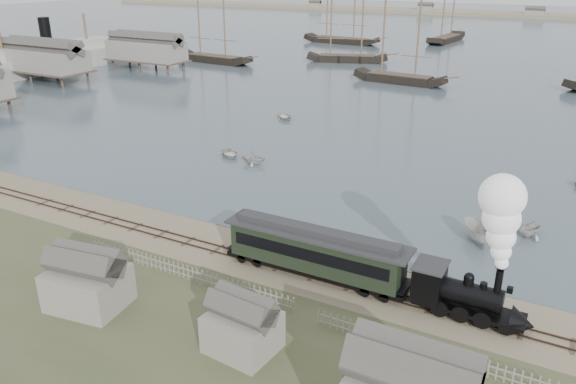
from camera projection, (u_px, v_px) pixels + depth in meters
The scene contains 23 objects.
ground at pixel (302, 259), 45.42m from camera, with size 600.00×600.00×0.00m, color tan.
harbor_water at pixel (538, 37), 183.94m from camera, with size 600.00×336.00×0.06m, color #495A69.
rail_track at pixel (291, 269), 43.77m from camera, with size 120.00×1.80×0.16m.
picket_fence_west at pixel (184, 278), 42.58m from camera, with size 19.00×0.10×1.20m, color gray, non-canonical shape.
picket_fence_east at pixel (430, 360), 33.79m from camera, with size 15.00×0.10×1.20m, color gray, non-canonical shape.
shed_left at pixel (91, 305), 39.23m from camera, with size 5.00×4.00×4.10m, color gray, non-canonical shape.
shed_mid at pixel (243, 349), 34.76m from camera, with size 4.00×3.50×3.60m, color gray, non-canonical shape.
western_wharf at pixel (51, 64), 110.00m from camera, with size 36.00×56.00×8.00m, color gray, non-canonical shape.
far_spit at pixel (558, 18), 249.15m from camera, with size 500.00×20.00×1.80m, color tan.
locomotive at pixel (489, 261), 35.75m from camera, with size 8.00×2.99×9.98m.
passenger_coach at pixel (315, 251), 42.03m from camera, with size 14.49×2.80×3.52m.
beached_dinghy at pixel (300, 247), 46.34m from camera, with size 4.20×3.00×0.87m, color beige.
steamship at pixel (47, 44), 123.57m from camera, with size 52.59×8.77×11.51m, color beige, non-canonical shape.
rowboat_0 at pixel (230, 153), 69.33m from camera, with size 3.65×2.61×0.76m, color beige.
rowboat_1 at pixel (253, 158), 66.53m from camera, with size 3.00×2.59×1.58m, color beige.
rowboat_2 at pixel (476, 233), 47.93m from camera, with size 4.12×1.55×1.59m, color beige.
rowboat_4 at pixel (531, 228), 48.84m from camera, with size 2.84×2.45×1.50m, color beige.
rowboat_6 at pixel (284, 116), 86.46m from camera, with size 3.71×2.65×0.77m, color beige.
schooner_0 at pixel (212, 20), 132.40m from camera, with size 20.50×4.73×20.00m, color black, non-canonical shape.
schooner_1 at pixel (349, 19), 133.08m from camera, with size 19.39×4.48×20.00m, color black, non-canonical shape.
schooner_2 at pixel (403, 32), 108.79m from camera, with size 18.75×4.33×20.00m, color black, non-canonical shape.
schooner_6 at pixel (342, 9), 165.64m from camera, with size 23.57×5.44×20.00m, color black, non-canonical shape.
schooner_7 at pixel (449, 8), 168.71m from camera, with size 22.91×5.29×20.00m, color black, non-canonical shape.
Camera 1 is at (18.03, -35.77, 22.10)m, focal length 35.00 mm.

